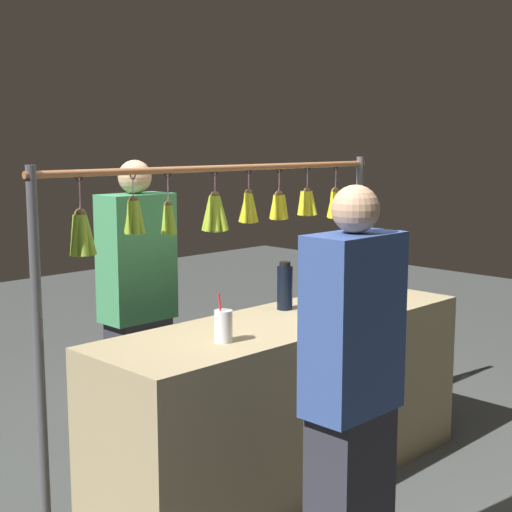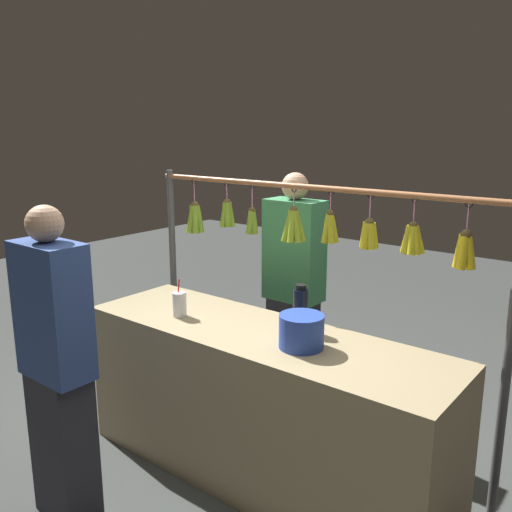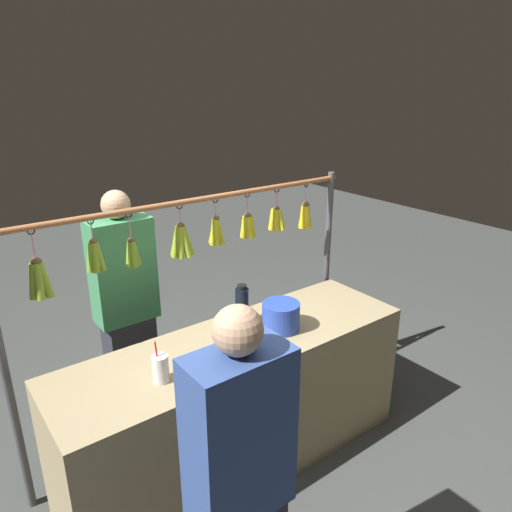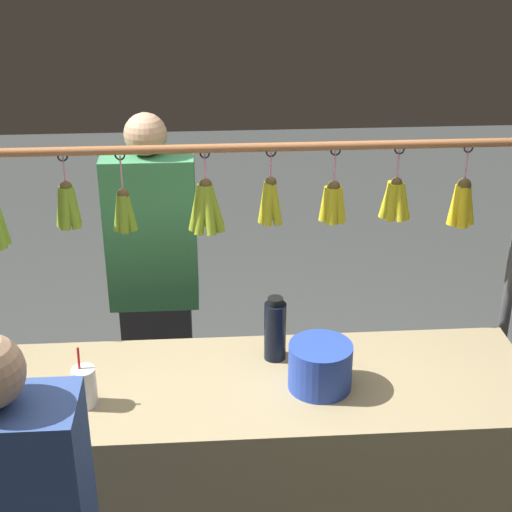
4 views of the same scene
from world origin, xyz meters
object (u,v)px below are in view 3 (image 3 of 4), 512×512
at_px(drink_cup, 161,368).
at_px(vendor_person, 127,314).
at_px(blue_bucket, 281,316).
at_px(water_bottle, 242,305).
at_px(customer_person, 240,499).

distance_m(drink_cup, vendor_person, 0.88).
bearing_deg(blue_bucket, drink_cup, 3.63).
bearing_deg(water_bottle, blue_bucket, 125.32).
relative_size(drink_cup, customer_person, 0.14).
height_order(drink_cup, vendor_person, vendor_person).
bearing_deg(blue_bucket, water_bottle, -54.68).
height_order(vendor_person, customer_person, vendor_person).
bearing_deg(vendor_person, blue_bucket, 126.68).
bearing_deg(blue_bucket, vendor_person, -53.32).
distance_m(drink_cup, customer_person, 0.74).
bearing_deg(blue_bucket, customer_person, 42.95).
relative_size(blue_bucket, vendor_person, 0.14).
distance_m(blue_bucket, vendor_person, 1.01).
xyz_separation_m(drink_cup, customer_person, (0.06, 0.73, -0.14)).
bearing_deg(vendor_person, customer_person, 81.40).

